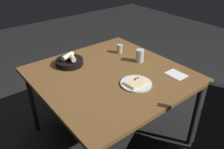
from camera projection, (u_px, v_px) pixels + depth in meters
ground at (111, 136)px, 2.25m from camera, size 8.00×8.00×0.00m
dining_table at (110, 78)px, 1.91m from camera, size 1.18×1.17×0.72m
pizza_plate at (136, 83)px, 1.74m from camera, size 0.24×0.24×0.04m
bread_basket at (69, 61)px, 2.00m from camera, size 0.24×0.24×0.11m
beer_glass at (140, 56)px, 2.05m from camera, size 0.07×0.07×0.12m
pepper_shaker at (120, 49)px, 2.22m from camera, size 0.06×0.06×0.09m
napkin at (176, 75)px, 1.87m from camera, size 0.16×0.12×0.00m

